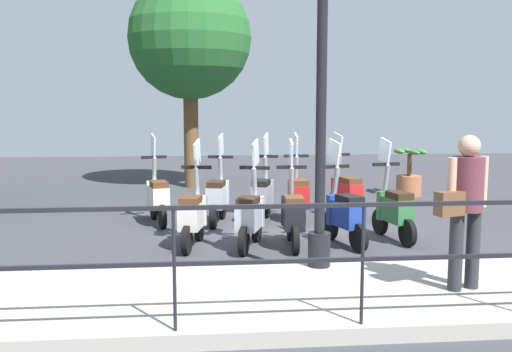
# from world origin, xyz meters

# --- Properties ---
(ground_plane) EXTENTS (28.00, 28.00, 0.00)m
(ground_plane) POSITION_xyz_m (0.00, 0.00, 0.00)
(ground_plane) COLOR #38383D
(promenade_walkway) EXTENTS (2.20, 20.00, 0.15)m
(promenade_walkway) POSITION_xyz_m (-3.15, 0.00, 0.07)
(promenade_walkway) COLOR #A39E93
(promenade_walkway) RESTS_ON ground_plane
(fence_railing) EXTENTS (0.04, 16.03, 1.07)m
(fence_railing) POSITION_xyz_m (-4.20, 0.00, 0.91)
(fence_railing) COLOR black
(fence_railing) RESTS_ON promenade_walkway
(lamp_post_near) EXTENTS (0.26, 0.90, 4.24)m
(lamp_post_near) POSITION_xyz_m (-2.40, 0.00, 2.03)
(lamp_post_near) COLOR black
(lamp_post_near) RESTS_ON promenade_walkway
(pedestrian_with_bag) EXTENTS (0.43, 0.63, 1.59)m
(pedestrian_with_bag) POSITION_xyz_m (-3.38, -1.29, 1.08)
(pedestrian_with_bag) COLOR #28282D
(pedestrian_with_bag) RESTS_ON promenade_walkway
(tree_distant) EXTENTS (2.98, 2.98, 5.14)m
(tree_distant) POSITION_xyz_m (5.32, 1.62, 3.62)
(tree_distant) COLOR brown
(tree_distant) RESTS_ON ground_plane
(potted_palm) EXTENTS (1.06, 0.66, 1.05)m
(potted_palm) POSITION_xyz_m (3.48, -3.27, 0.45)
(potted_palm) COLOR #9E5B3D
(potted_palm) RESTS_ON ground_plane
(scooter_near_0) EXTENTS (1.22, 0.48, 1.54)m
(scooter_near_0) POSITION_xyz_m (-0.63, -1.51, 0.48)
(scooter_near_0) COLOR black
(scooter_near_0) RESTS_ON ground_plane
(scooter_near_1) EXTENTS (1.20, 0.53, 1.54)m
(scooter_near_1) POSITION_xyz_m (-0.88, -0.68, 0.48)
(scooter_near_1) COLOR black
(scooter_near_1) RESTS_ON ground_plane
(scooter_near_2) EXTENTS (1.23, 0.44, 1.54)m
(scooter_near_2) POSITION_xyz_m (-0.90, 0.07, 0.48)
(scooter_near_2) COLOR black
(scooter_near_2) RESTS_ON ground_plane
(scooter_near_3) EXTENTS (1.20, 0.55, 1.54)m
(scooter_near_3) POSITION_xyz_m (-0.92, 0.69, 0.48)
(scooter_near_3) COLOR black
(scooter_near_3) RESTS_ON ground_plane
(scooter_near_4) EXTENTS (1.22, 0.49, 1.54)m
(scooter_near_4) POSITION_xyz_m (-0.78, 1.50, 0.48)
(scooter_near_4) COLOR black
(scooter_near_4) RESTS_ON ground_plane
(scooter_far_0) EXTENTS (1.20, 0.54, 1.54)m
(scooter_far_0) POSITION_xyz_m (1.07, -1.20, 0.48)
(scooter_far_0) COLOR black
(scooter_far_0) RESTS_ON ground_plane
(scooter_far_1) EXTENTS (1.23, 0.44, 1.54)m
(scooter_far_1) POSITION_xyz_m (0.90, -0.31, 0.48)
(scooter_far_1) COLOR black
(scooter_far_1) RESTS_ON ground_plane
(scooter_far_2) EXTENTS (1.20, 0.54, 1.54)m
(scooter_far_2) POSITION_xyz_m (0.88, 0.32, 0.48)
(scooter_far_2) COLOR black
(scooter_far_2) RESTS_ON ground_plane
(scooter_far_3) EXTENTS (1.22, 0.50, 1.54)m
(scooter_far_3) POSITION_xyz_m (0.84, 1.10, 0.48)
(scooter_far_3) COLOR black
(scooter_far_3) RESTS_ON ground_plane
(scooter_far_4) EXTENTS (1.21, 0.52, 1.54)m
(scooter_far_4) POSITION_xyz_m (0.91, 2.13, 0.48)
(scooter_far_4) COLOR black
(scooter_far_4) RESTS_ON ground_plane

